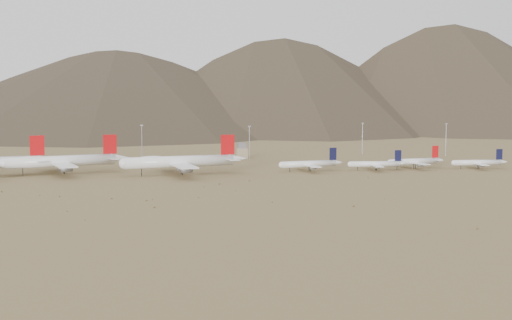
{
  "coord_description": "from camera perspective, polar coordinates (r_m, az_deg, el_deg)",
  "views": [
    {
      "loc": [
        -21.36,
        -411.56,
        51.36
      ],
      "look_at": [
        30.15,
        30.0,
        7.77
      ],
      "focal_mm": 50.0,
      "sensor_mm": 36.0,
      "label": 1
    }
  ],
  "objects": [
    {
      "name": "widebody_centre",
      "position": [
        453.66,
        -15.25,
        -0.07
      ],
      "size": [
        75.78,
        60.39,
        23.45
      ],
      "rotation": [
        0.0,
        0.0,
        0.33
      ],
      "color": "white",
      "rests_on": "ground"
    },
    {
      "name": "desert_scrub",
      "position": [
        322.02,
        -2.73,
        -3.52
      ],
      "size": [
        423.61,
        165.24,
        0.94
      ],
      "color": "brown",
      "rests_on": "ground"
    },
    {
      "name": "narrowbody_d",
      "position": [
        489.48,
        17.4,
        -0.19
      ],
      "size": [
        39.05,
        27.85,
        12.89
      ],
      "rotation": [
        0.0,
        0.0,
        0.01
      ],
      "color": "white",
      "rests_on": "ground"
    },
    {
      "name": "mountain_ridge",
      "position": [
        1315.44,
        -5.79,
        9.87
      ],
      "size": [
        4400.0,
        1000.0,
        300.0
      ],
      "color": "#4C3F2E",
      "rests_on": "ground"
    },
    {
      "name": "control_tower",
      "position": [
        536.02,
        -1.13,
        0.67
      ],
      "size": [
        8.0,
        8.0,
        12.0
      ],
      "color": "gray",
      "rests_on": "ground"
    },
    {
      "name": "mast_far_east",
      "position": [
        577.59,
        14.96,
        1.72
      ],
      "size": [
        2.0,
        0.6,
        25.7
      ],
      "color": "gray",
      "rests_on": "ground"
    },
    {
      "name": "widebody_east",
      "position": [
        436.14,
        -6.09,
        -0.11
      ],
      "size": [
        79.0,
        62.14,
        23.86
      ],
      "rotation": [
        0.0,
        0.0,
        0.23
      ],
      "color": "white",
      "rests_on": "ground"
    },
    {
      "name": "narrowbody_a",
      "position": [
        454.34,
        4.36,
        -0.3
      ],
      "size": [
        43.74,
        32.12,
        14.64
      ],
      "rotation": [
        0.0,
        0.0,
        0.22
      ],
      "color": "white",
      "rests_on": "ground"
    },
    {
      "name": "ground",
      "position": [
        415.3,
        -3.66,
        -1.51
      ],
      "size": [
        3000.0,
        3000.0,
        0.0
      ],
      "primitive_type": "plane",
      "color": "olive",
      "rests_on": "ground"
    },
    {
      "name": "mast_east",
      "position": [
        574.98,
        8.51,
        1.83
      ],
      "size": [
        2.0,
        0.6,
        25.7
      ],
      "color": "gray",
      "rests_on": "ground"
    },
    {
      "name": "narrowbody_c",
      "position": [
        480.15,
        12.62,
        -0.11
      ],
      "size": [
        43.06,
        31.86,
        14.57
      ],
      "rotation": [
        0.0,
        0.0,
        0.27
      ],
      "color": "white",
      "rests_on": "ground"
    },
    {
      "name": "mast_west",
      "position": [
        539.32,
        -9.12,
        1.58
      ],
      "size": [
        2.0,
        0.6,
        25.7
      ],
      "color": "gray",
      "rests_on": "ground"
    },
    {
      "name": "narrowbody_b",
      "position": [
        464.16,
        9.63,
        -0.31
      ],
      "size": [
        39.32,
        28.08,
        12.97
      ],
      "rotation": [
        0.0,
        0.0,
        -0.02
      ],
      "color": "white",
      "rests_on": "ground"
    },
    {
      "name": "mast_centre",
      "position": [
        518.39,
        -0.53,
        1.49
      ],
      "size": [
        2.0,
        0.6,
        25.7
      ],
      "color": "gray",
      "rests_on": "ground"
    }
  ]
}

